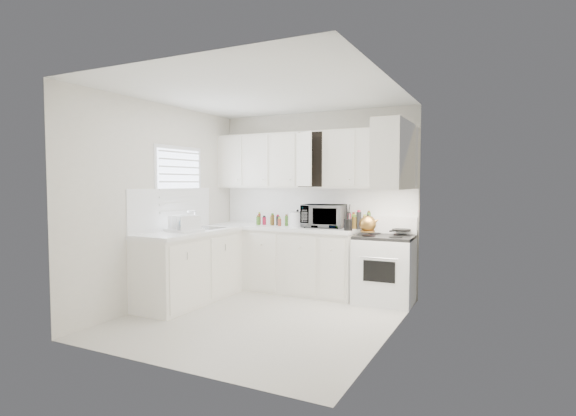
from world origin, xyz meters
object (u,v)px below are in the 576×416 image
Objects in this scene: tea_kettle at (368,223)px; rice_cooker at (298,218)px; dish_rack at (184,222)px; utensil_crock at (348,217)px; microwave at (324,213)px; stove at (384,260)px.

rice_cooker reaches higher than tea_kettle.
rice_cooker is 1.61m from dish_rack.
utensil_crock is 0.81× the size of dish_rack.
utensil_crock is at bearing 44.04° from dish_rack.
stove is at bearing -12.63° from microwave.
microwave is 1.61× the size of utensil_crock.
microwave reaches higher than rice_cooker.
stove is 3.17× the size of utensil_crock.
tea_kettle is at bearing -7.88° from rice_cooker.
tea_kettle is 1.10m from rice_cooker.
utensil_crock is (-0.26, -0.00, 0.07)m from tea_kettle.
utensil_crock is at bearing -162.05° from stove.
stove is at bearing 20.38° from utensil_crock.
dish_rack is (-2.11, -1.06, 0.01)m from tea_kettle.
microwave is 0.51m from utensil_crock.
microwave is at bearing 150.56° from utensil_crock.
stove is 1.96× the size of microwave.
dish_rack is at bearing -150.11° from utensil_crock.
rice_cooker is at bearing 176.73° from stove.
dish_rack reaches higher than rice_cooker.
utensil_crock reaches higher than tea_kettle.
stove is 0.55m from tea_kettle.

